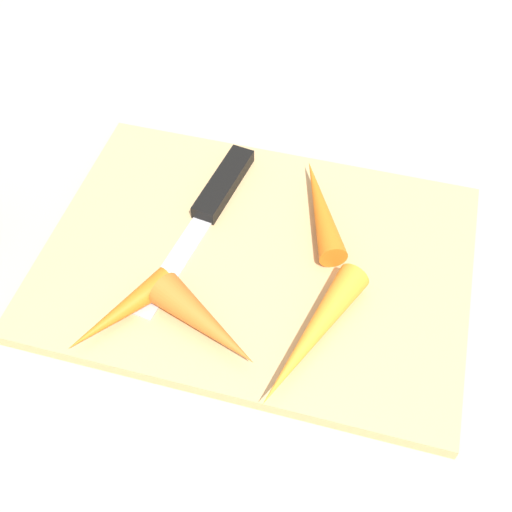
{
  "coord_description": "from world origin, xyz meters",
  "views": [
    {
      "loc": [
        -0.09,
        0.32,
        0.44
      ],
      "look_at": [
        0.0,
        0.0,
        0.01
      ],
      "focal_mm": 44.97,
      "sensor_mm": 36.0,
      "label": 1
    }
  ],
  "objects_px": {
    "carrot_long": "(320,207)",
    "carrot_short": "(207,324)",
    "cutting_board": "(256,260)",
    "knife": "(218,194)",
    "carrot_shortest": "(120,312)",
    "carrot_longest": "(312,336)"
  },
  "relations": [
    {
      "from": "carrot_short",
      "to": "carrot_shortest",
      "type": "height_order",
      "value": "carrot_short"
    },
    {
      "from": "carrot_long",
      "to": "carrot_longest",
      "type": "bearing_deg",
      "value": 166.14
    },
    {
      "from": "carrot_longest",
      "to": "cutting_board",
      "type": "bearing_deg",
      "value": -120.24
    },
    {
      "from": "knife",
      "to": "carrot_longest",
      "type": "bearing_deg",
      "value": 50.11
    },
    {
      "from": "knife",
      "to": "carrot_longest",
      "type": "height_order",
      "value": "carrot_longest"
    },
    {
      "from": "carrot_longest",
      "to": "knife",
      "type": "bearing_deg",
      "value": -119.57
    },
    {
      "from": "carrot_long",
      "to": "carrot_shortest",
      "type": "xyz_separation_m",
      "value": [
        0.13,
        0.15,
        -0.0
      ]
    },
    {
      "from": "knife",
      "to": "carrot_short",
      "type": "bearing_deg",
      "value": 22.59
    },
    {
      "from": "cutting_board",
      "to": "knife",
      "type": "height_order",
      "value": "knife"
    },
    {
      "from": "carrot_short",
      "to": "carrot_longest",
      "type": "relative_size",
      "value": 0.72
    },
    {
      "from": "carrot_long",
      "to": "carrot_shortest",
      "type": "bearing_deg",
      "value": 116.48
    },
    {
      "from": "cutting_board",
      "to": "carrot_short",
      "type": "xyz_separation_m",
      "value": [
        0.02,
        0.08,
        0.02
      ]
    },
    {
      "from": "knife",
      "to": "carrot_long",
      "type": "height_order",
      "value": "carrot_long"
    },
    {
      "from": "cutting_board",
      "to": "knife",
      "type": "xyz_separation_m",
      "value": [
        0.05,
        -0.06,
        0.01
      ]
    },
    {
      "from": "carrot_longest",
      "to": "carrot_short",
      "type": "bearing_deg",
      "value": -62.8
    },
    {
      "from": "carrot_short",
      "to": "carrot_longest",
      "type": "bearing_deg",
      "value": 36.16
    },
    {
      "from": "carrot_short",
      "to": "carrot_shortest",
      "type": "xyz_separation_m",
      "value": [
        0.07,
        0.01,
        -0.0
      ]
    },
    {
      "from": "carrot_long",
      "to": "carrot_short",
      "type": "distance_m",
      "value": 0.15
    },
    {
      "from": "knife",
      "to": "carrot_longest",
      "type": "relative_size",
      "value": 1.48
    },
    {
      "from": "cutting_board",
      "to": "carrot_short",
      "type": "bearing_deg",
      "value": 79.17
    },
    {
      "from": "carrot_shortest",
      "to": "carrot_short",
      "type": "bearing_deg",
      "value": 126.17
    },
    {
      "from": "carrot_short",
      "to": "carrot_longest",
      "type": "xyz_separation_m",
      "value": [
        -0.08,
        -0.01,
        -0.0
      ]
    }
  ]
}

